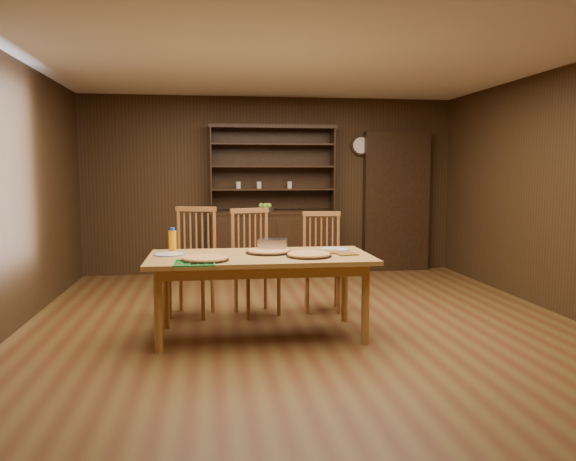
{
  "coord_description": "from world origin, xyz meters",
  "views": [
    {
      "loc": [
        -0.9,
        -5.34,
        1.51
      ],
      "look_at": [
        -0.11,
        0.4,
        0.9
      ],
      "focal_mm": 35.0,
      "sensor_mm": 36.0,
      "label": 1
    }
  ],
  "objects": [
    {
      "name": "chair_right",
      "position": [
        0.3,
        0.63,
        0.57
      ],
      "size": [
        0.49,
        0.47,
        1.07
      ],
      "rotation": [
        0.0,
        0.0,
        -0.13
      ],
      "color": "#A16637",
      "rests_on": "floor"
    },
    {
      "name": "cooling_rack",
      "position": [
        -1.04,
        -0.69,
        0.76
      ],
      "size": [
        0.43,
        0.43,
        0.01
      ],
      "primitive_type": null,
      "rotation": [
        0.0,
        0.0,
        -0.4
      ],
      "color": "#0B9834",
      "rests_on": "dining_table"
    },
    {
      "name": "pizza_left",
      "position": [
        -0.96,
        -0.56,
        0.77
      ],
      "size": [
        0.41,
        0.41,
        0.04
      ],
      "color": "black",
      "rests_on": "dining_table"
    },
    {
      "name": "pot_holder_a",
      "position": [
        0.32,
        -0.38,
        0.76
      ],
      "size": [
        0.2,
        0.2,
        0.01
      ],
      "primitive_type": "cube",
      "rotation": [
        0.0,
        0.0,
        0.15
      ],
      "color": "#AC1E13",
      "rests_on": "dining_table"
    },
    {
      "name": "plate_right",
      "position": [
        0.28,
        -0.08,
        0.76
      ],
      "size": [
        0.29,
        0.29,
        0.02
      ],
      "color": "white",
      "rests_on": "dining_table"
    },
    {
      "name": "pizza_center",
      "position": [
        -0.37,
        -0.18,
        0.77
      ],
      "size": [
        0.43,
        0.43,
        0.04
      ],
      "color": "black",
      "rests_on": "dining_table"
    },
    {
      "name": "juice_bottle",
      "position": [
        -1.27,
        0.05,
        0.86
      ],
      "size": [
        0.07,
        0.07,
        0.23
      ],
      "color": "#FBA00D",
      "rests_on": "dining_table"
    },
    {
      "name": "fruit_bowl",
      "position": [
        -0.13,
        2.69,
        0.98
      ],
      "size": [
        0.28,
        0.28,
        0.12
      ],
      "color": "black",
      "rests_on": "china_hutch"
    },
    {
      "name": "pot_holder_b",
      "position": [
        0.18,
        -0.23,
        0.76
      ],
      "size": [
        0.24,
        0.24,
        0.02
      ],
      "primitive_type": "cube",
      "rotation": [
        0.0,
        0.0,
        -0.21
      ],
      "color": "#AC1E13",
      "rests_on": "dining_table"
    },
    {
      "name": "chair_left",
      "position": [
        -1.09,
        0.6,
        0.6
      ],
      "size": [
        0.58,
        0.56,
        1.13
      ],
      "rotation": [
        0.0,
        0.0,
        -0.3
      ],
      "color": "#A16637",
      "rests_on": "floor"
    },
    {
      "name": "chair_center",
      "position": [
        -0.46,
        0.56,
        0.59
      ],
      "size": [
        0.58,
        0.57,
        1.12
      ],
      "rotation": [
        0.0,
        0.0,
        0.34
      ],
      "color": "#A16637",
      "rests_on": "floor"
    },
    {
      "name": "pizza_right",
      "position": [
        -0.04,
        -0.45,
        0.77
      ],
      "size": [
        0.41,
        0.41,
        0.04
      ],
      "color": "black",
      "rests_on": "dining_table"
    },
    {
      "name": "foil_dish",
      "position": [
        -0.31,
        -0.01,
        0.8
      ],
      "size": [
        0.31,
        0.25,
        0.11
      ],
      "primitive_type": "cube",
      "rotation": [
        0.0,
        0.0,
        -0.2
      ],
      "color": "silver",
      "rests_on": "dining_table"
    },
    {
      "name": "floor",
      "position": [
        0.0,
        0.0,
        0.0
      ],
      "size": [
        6.0,
        6.0,
        0.0
      ],
      "primitive_type": "plane",
      "color": "brown",
      "rests_on": "ground"
    },
    {
      "name": "plate_left",
      "position": [
        -1.28,
        -0.2,
        0.76
      ],
      "size": [
        0.29,
        0.29,
        0.02
      ],
      "color": "white",
      "rests_on": "dining_table"
    },
    {
      "name": "wall_clock",
      "position": [
        1.35,
        2.96,
        1.9
      ],
      "size": [
        0.3,
        0.05,
        0.3
      ],
      "color": "black",
      "rests_on": "room_shell"
    },
    {
      "name": "room_shell",
      "position": [
        0.0,
        0.0,
        1.58
      ],
      "size": [
        6.0,
        6.0,
        6.0
      ],
      "color": "silver",
      "rests_on": "floor"
    },
    {
      "name": "dining_table",
      "position": [
        -0.46,
        -0.3,
        0.67
      ],
      "size": [
        2.01,
        1.01,
        0.75
      ],
      "color": "#AB753B",
      "rests_on": "floor"
    },
    {
      "name": "doorway",
      "position": [
        1.9,
        2.9,
        1.05
      ],
      "size": [
        1.0,
        0.18,
        2.1
      ],
      "primitive_type": "cube",
      "color": "black",
      "rests_on": "floor"
    },
    {
      "name": "china_hutch",
      "position": [
        -0.0,
        2.75,
        0.6
      ],
      "size": [
        1.84,
        0.52,
        2.17
      ],
      "color": "black",
      "rests_on": "floor"
    }
  ]
}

